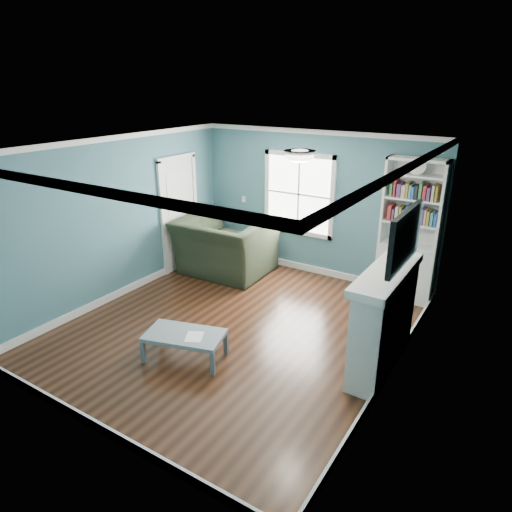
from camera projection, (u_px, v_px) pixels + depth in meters
The scene contains 13 objects.
floor at pixel (236, 328), 6.65m from camera, with size 5.00×5.00×0.00m, color black.
room_walls at pixel (234, 224), 6.08m from camera, with size 5.00×5.00×5.00m.
trim at pixel (234, 248), 6.21m from camera, with size 4.50×5.00×2.60m.
window at pixel (299, 194), 8.24m from camera, with size 1.40×0.06×1.50m.
bookshelf at pixel (408, 245), 7.25m from camera, with size 0.90×0.35×2.31m.
fireplace at pixel (385, 321), 5.54m from camera, with size 0.44×1.58×1.30m.
tv at pixel (405, 238), 5.09m from camera, with size 0.06×1.10×0.65m, color black.
door at pixel (179, 213), 8.48m from camera, with size 0.12×0.98×2.17m.
ceiling_fixture at pixel (300, 155), 5.37m from camera, with size 0.38×0.38×0.15m.
light_switch at pixel (244, 199), 8.93m from camera, with size 0.08×0.01×0.12m, color white.
recliner at pixel (225, 237), 8.33m from camera, with size 1.60×1.04×1.40m, color black.
coffee_table at pixel (185, 337), 5.81m from camera, with size 1.10×0.80×0.36m.
paper_sheet at pixel (194, 337), 5.72m from camera, with size 0.21×0.26×0.00m, color white.
Camera 1 is at (3.37, -4.77, 3.36)m, focal length 32.00 mm.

